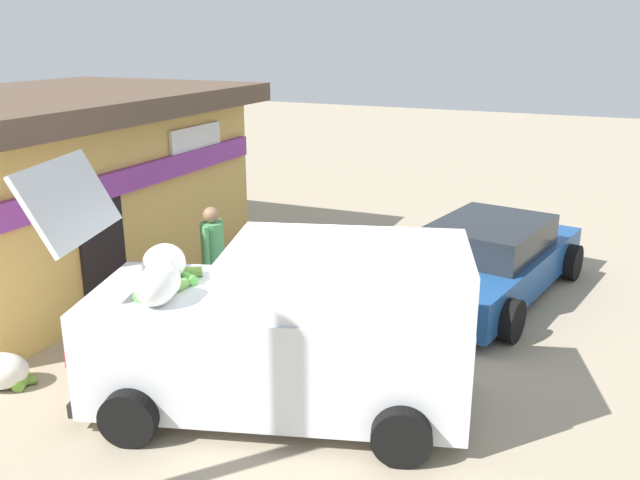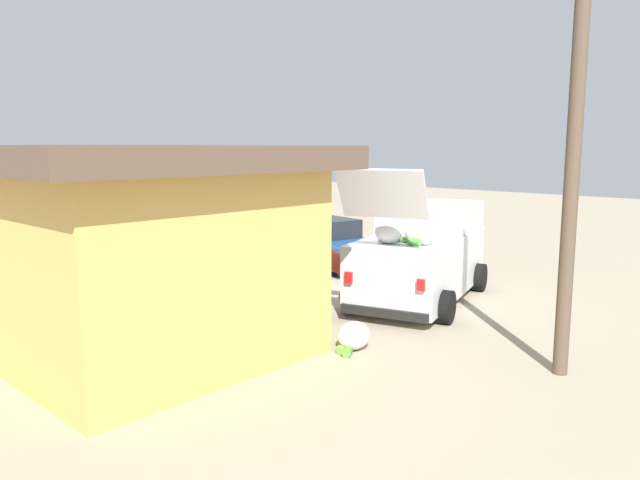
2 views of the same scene
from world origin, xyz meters
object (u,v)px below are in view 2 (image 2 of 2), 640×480
vendor_standing (288,254)px  unloaded_banana_pile (353,337)px  delivery_van (422,253)px  parked_sedan (316,241)px  paint_bucket (165,282)px  customer_bending (337,270)px  storefront_bar (106,240)px

vendor_standing → unloaded_banana_pile: vendor_standing is taller
delivery_van → unloaded_banana_pile: bearing=107.9°
parked_sedan → vendor_standing: size_ratio=2.71×
delivery_van → vendor_standing: bearing=50.8°
paint_bucket → unloaded_banana_pile: bearing=179.8°
vendor_standing → paint_bucket: vendor_standing is taller
delivery_van → customer_bending: (0.50, 2.02, -0.14)m
parked_sedan → customer_bending: customer_bending is taller
parked_sedan → vendor_standing: (-2.68, 3.49, 0.42)m
unloaded_banana_pile → paint_bucket: 5.59m
unloaded_banana_pile → paint_bucket: bearing=-0.2°
storefront_bar → unloaded_banana_pile: storefront_bar is taller
storefront_bar → parked_sedan: (2.19, -7.05, -1.05)m
parked_sedan → customer_bending: bearing=139.6°
delivery_van → unloaded_banana_pile: (-1.09, 3.35, -0.78)m
parked_sedan → paint_bucket: parked_sedan is taller
vendor_standing → parked_sedan: bearing=-52.4°
paint_bucket → customer_bending: bearing=-161.8°
vendor_standing → paint_bucket: size_ratio=4.88×
unloaded_banana_pile → paint_bucket: size_ratio=2.43×
vendor_standing → customer_bending: vendor_standing is taller
storefront_bar → parked_sedan: size_ratio=1.58×
customer_bending → unloaded_banana_pile: 2.17m
parked_sedan → vendor_standing: vendor_standing is taller
vendor_standing → customer_bending: bearing=-174.0°
storefront_bar → vendor_standing: (-0.50, -3.56, -0.63)m
delivery_van → storefront_bar: bearing=68.5°
parked_sedan → unloaded_banana_pile: size_ratio=5.44×
parked_sedan → paint_bucket: (0.06, 4.67, -0.41)m
vendor_standing → customer_bending: 1.27m
delivery_van → unloaded_banana_pile: size_ratio=5.67×
storefront_bar → delivery_van: 6.18m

